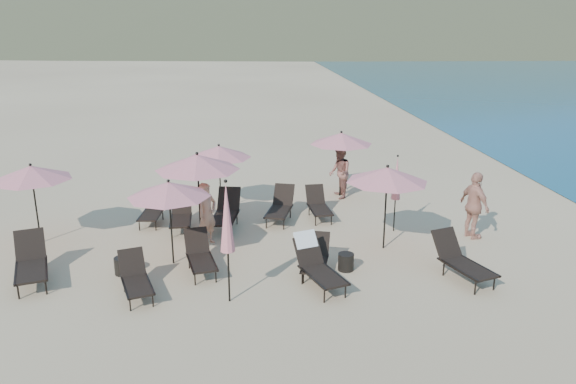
{
  "coord_description": "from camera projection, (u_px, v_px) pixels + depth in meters",
  "views": [
    {
      "loc": [
        -1.15,
        -12.06,
        5.89
      ],
      "look_at": [
        0.19,
        3.5,
        1.1
      ],
      "focal_mm": 35.0,
      "sensor_mm": 36.0,
      "label": 1
    }
  ],
  "objects": [
    {
      "name": "umbrella_closed_1",
      "position": [
        396.0,
        179.0,
        15.92
      ],
      "size": [
        0.27,
        0.27,
        2.28
      ],
      "color": "black",
      "rests_on": "ground"
    },
    {
      "name": "umbrella_closed_0",
      "position": [
        227.0,
        218.0,
        11.72
      ],
      "size": [
        0.32,
        0.32,
        2.77
      ],
      "color": "black",
      "rests_on": "ground"
    },
    {
      "name": "umbrella_open_4",
      "position": [
        341.0,
        139.0,
        19.08
      ],
      "size": [
        2.14,
        2.14,
        2.3
      ],
      "color": "black",
      "rests_on": "ground"
    },
    {
      "name": "umbrella_open_3",
      "position": [
        219.0,
        152.0,
        17.58
      ],
      "size": [
        2.04,
        2.04,
        2.19
      ],
      "color": "black",
      "rests_on": "ground"
    },
    {
      "name": "beachgoer_c",
      "position": [
        475.0,
        206.0,
        15.6
      ],
      "size": [
        0.77,
        1.21,
        1.91
      ],
      "primitive_type": "imported",
      "rotation": [
        0.0,
        0.0,
        1.86
      ],
      "color": "tan",
      "rests_on": "ground"
    },
    {
      "name": "lounger_2",
      "position": [
        200.0,
        255.0,
        13.64
      ],
      "size": [
        0.92,
        1.65,
        0.9
      ],
      "rotation": [
        0.0,
        0.0,
        0.22
      ],
      "color": "black",
      "rests_on": "ground"
    },
    {
      "name": "lounger_4",
      "position": [
        316.0,
        258.0,
        13.57
      ],
      "size": [
        0.91,
        1.56,
        0.84
      ],
      "rotation": [
        0.0,
        0.0,
        -0.26
      ],
      "color": "black",
      "rests_on": "ground"
    },
    {
      "name": "lounger_3",
      "position": [
        317.0,
        263.0,
        12.95
      ],
      "size": [
        1.17,
        1.84,
        1.08
      ],
      "rotation": [
        0.0,
        0.0,
        0.34
      ],
      "color": "black",
      "rests_on": "ground"
    },
    {
      "name": "umbrella_open_0",
      "position": [
        169.0,
        189.0,
        13.64
      ],
      "size": [
        2.05,
        2.05,
        2.2
      ],
      "color": "black",
      "rests_on": "ground"
    },
    {
      "name": "umbrella_open_1",
      "position": [
        197.0,
        162.0,
        15.2
      ],
      "size": [
        2.32,
        2.32,
        2.49
      ],
      "color": "black",
      "rests_on": "ground"
    },
    {
      "name": "lounger_9",
      "position": [
        280.0,
        206.0,
        17.14
      ],
      "size": [
        1.07,
        1.79,
        0.96
      ],
      "rotation": [
        0.0,
        0.0,
        -0.28
      ],
      "color": "black",
      "rests_on": "ground"
    },
    {
      "name": "umbrella_open_2",
      "position": [
        387.0,
        175.0,
        14.55
      ],
      "size": [
        2.16,
        2.16,
        2.32
      ],
      "color": "black",
      "rests_on": "ground"
    },
    {
      "name": "lounger_6",
      "position": [
        153.0,
        209.0,
        16.97
      ],
      "size": [
        0.71,
        1.57,
        0.88
      ],
      "rotation": [
        0.0,
        0.0,
        -0.09
      ],
      "color": "black",
      "rests_on": "ground"
    },
    {
      "name": "beachgoer_a",
      "position": [
        207.0,
        214.0,
        15.18
      ],
      "size": [
        0.73,
        0.75,
        1.73
      ],
      "primitive_type": "imported",
      "rotation": [
        0.0,
        0.0,
        0.83
      ],
      "color": "tan",
      "rests_on": "ground"
    },
    {
      "name": "beachgoer_b",
      "position": [
        340.0,
        173.0,
        19.2
      ],
      "size": [
        0.72,
        0.9,
        1.79
      ],
      "primitive_type": "imported",
      "rotation": [
        0.0,
        0.0,
        -1.52
      ],
      "color": "#94594C",
      "rests_on": "ground"
    },
    {
      "name": "lounger_1",
      "position": [
        136.0,
        278.0,
        12.46
      ],
      "size": [
        1.02,
        1.62,
        0.87
      ],
      "rotation": [
        0.0,
        0.0,
        0.32
      ],
      "color": "black",
      "rests_on": "ground"
    },
    {
      "name": "lounger_8",
      "position": [
        226.0,
        212.0,
        16.54
      ],
      "size": [
        0.96,
        1.88,
        1.03
      ],
      "rotation": [
        0.0,
        0.0,
        -0.16
      ],
      "color": "black",
      "rests_on": "ground"
    },
    {
      "name": "lounger_5",
      "position": [
        461.0,
        260.0,
        13.26
      ],
      "size": [
        1.2,
        1.87,
        1.01
      ],
      "rotation": [
        0.0,
        0.0,
        0.34
      ],
      "color": "black",
      "rests_on": "ground"
    },
    {
      "name": "side_table_0",
      "position": [
        123.0,
        266.0,
        13.56
      ],
      "size": [
        0.43,
        0.43,
        0.42
      ],
      "primitive_type": "cylinder",
      "color": "black",
      "rests_on": "ground"
    },
    {
      "name": "ground",
      "position": [
        293.0,
        279.0,
        13.31
      ],
      "size": [
        800.0,
        800.0,
        0.0
      ],
      "primitive_type": "plane",
      "color": "#D6BA8C",
      "rests_on": "ground"
    },
    {
      "name": "lounger_10",
      "position": [
        318.0,
        205.0,
        17.39
      ],
      "size": [
        0.71,
        1.59,
        0.89
      ],
      "rotation": [
        0.0,
        0.0,
        0.08
      ],
      "color": "black",
      "rests_on": "ground"
    },
    {
      "name": "umbrella_open_5",
      "position": [
        31.0,
        173.0,
        14.94
      ],
      "size": [
        2.1,
        2.1,
        2.26
      ],
      "color": "black",
      "rests_on": "ground"
    },
    {
      "name": "side_table_1",
      "position": [
        346.0,
        262.0,
        13.76
      ],
      "size": [
        0.4,
        0.4,
        0.43
      ],
      "primitive_type": "cylinder",
      "color": "black",
      "rests_on": "ground"
    },
    {
      "name": "lounger_0",
      "position": [
        31.0,
        262.0,
        13.09
      ],
      "size": [
        1.22,
        1.93,
        1.04
      ],
      "rotation": [
        0.0,
        0.0,
        0.32
      ],
      "color": "black",
      "rests_on": "ground"
    },
    {
      "name": "lounger_7",
      "position": [
        181.0,
        215.0,
        16.45
      ],
      "size": [
        0.65,
        1.58,
        0.9
      ],
      "rotation": [
        0.0,
        0.0,
        0.04
      ],
      "color": "black",
      "rests_on": "ground"
    }
  ]
}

